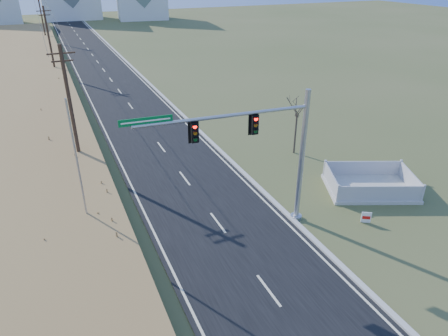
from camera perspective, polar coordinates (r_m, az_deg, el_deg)
ground at (r=20.88m, az=3.58°, el=-13.67°), size 260.00×260.00×0.00m
road at (r=65.78m, az=-17.36°, el=13.92°), size 8.00×180.00×0.06m
curb at (r=66.38m, az=-13.74°, el=14.52°), size 0.30×180.00×0.18m
utility_pole_near at (r=30.28m, az=-21.05°, el=8.09°), size 1.80×0.26×9.00m
utility_pole_mid at (r=59.60m, az=-23.66°, el=16.27°), size 1.80×0.26×9.00m
utility_pole_far at (r=89.37m, az=-24.59°, el=19.03°), size 1.80×0.26×9.00m
traffic_signal_mast at (r=21.41m, az=6.77°, el=2.56°), size 9.94×1.12×7.93m
fence_enclosure at (r=28.68m, az=20.07°, el=-2.48°), size 6.72×5.80×1.28m
open_sign at (r=25.03m, az=19.65°, el=-6.67°), size 0.51×0.34×0.70m
flagpole at (r=22.67m, az=-19.72°, el=-2.17°), size 0.35×0.35×7.88m
bare_tree at (r=31.45m, az=10.50°, el=8.77°), size 1.87×1.87×4.95m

